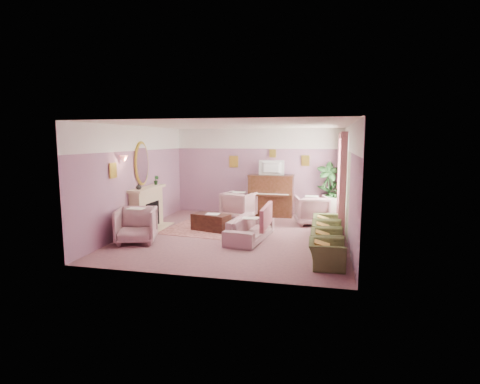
% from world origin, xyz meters
% --- Properties ---
extents(floor, '(5.50, 6.00, 0.01)m').
position_xyz_m(floor, '(0.00, 0.00, 0.00)').
color(floor, '#82535A').
rests_on(floor, ground).
extents(ceiling, '(5.50, 6.00, 0.01)m').
position_xyz_m(ceiling, '(0.00, 0.00, 2.80)').
color(ceiling, white).
rests_on(ceiling, wall_back).
extents(wall_back, '(5.50, 0.02, 2.80)m').
position_xyz_m(wall_back, '(0.00, 3.00, 1.40)').
color(wall_back, slate).
rests_on(wall_back, floor).
extents(wall_front, '(5.50, 0.02, 2.80)m').
position_xyz_m(wall_front, '(0.00, -3.00, 1.40)').
color(wall_front, slate).
rests_on(wall_front, floor).
extents(wall_left, '(0.02, 6.00, 2.80)m').
position_xyz_m(wall_left, '(-2.75, 0.00, 1.40)').
color(wall_left, slate).
rests_on(wall_left, floor).
extents(wall_right, '(0.02, 6.00, 2.80)m').
position_xyz_m(wall_right, '(2.75, 0.00, 1.40)').
color(wall_right, slate).
rests_on(wall_right, floor).
extents(picture_rail_band, '(5.50, 0.01, 0.65)m').
position_xyz_m(picture_rail_band, '(0.00, 2.99, 2.47)').
color(picture_rail_band, white).
rests_on(picture_rail_band, wall_back).
extents(stripe_panel, '(0.01, 3.00, 2.15)m').
position_xyz_m(stripe_panel, '(2.73, 1.30, 1.07)').
color(stripe_panel, beige).
rests_on(stripe_panel, wall_right).
extents(fireplace_surround, '(0.30, 1.40, 1.10)m').
position_xyz_m(fireplace_surround, '(-2.59, 0.20, 0.55)').
color(fireplace_surround, beige).
rests_on(fireplace_surround, floor).
extents(fireplace_inset, '(0.18, 0.72, 0.68)m').
position_xyz_m(fireplace_inset, '(-2.49, 0.20, 0.40)').
color(fireplace_inset, black).
rests_on(fireplace_inset, floor).
extents(fire_ember, '(0.06, 0.54, 0.10)m').
position_xyz_m(fire_ember, '(-2.45, 0.20, 0.22)').
color(fire_ember, orange).
rests_on(fire_ember, floor).
extents(mantel_shelf, '(0.40, 1.55, 0.07)m').
position_xyz_m(mantel_shelf, '(-2.56, 0.20, 1.12)').
color(mantel_shelf, beige).
rests_on(mantel_shelf, fireplace_surround).
extents(hearth, '(0.55, 1.50, 0.02)m').
position_xyz_m(hearth, '(-2.39, 0.20, 0.01)').
color(hearth, beige).
rests_on(hearth, floor).
extents(mirror_frame, '(0.04, 0.72, 1.20)m').
position_xyz_m(mirror_frame, '(-2.70, 0.20, 1.80)').
color(mirror_frame, gold).
rests_on(mirror_frame, wall_left).
extents(mirror_glass, '(0.01, 0.60, 1.06)m').
position_xyz_m(mirror_glass, '(-2.67, 0.20, 1.80)').
color(mirror_glass, white).
rests_on(mirror_glass, wall_left).
extents(sconce_shade, '(0.20, 0.20, 0.16)m').
position_xyz_m(sconce_shade, '(-2.62, -0.85, 1.98)').
color(sconce_shade, '#FF806B').
rests_on(sconce_shade, wall_left).
extents(piano, '(1.40, 0.60, 1.30)m').
position_xyz_m(piano, '(0.50, 2.68, 0.65)').
color(piano, '#422213').
rests_on(piano, floor).
extents(piano_keyshelf, '(1.30, 0.12, 0.06)m').
position_xyz_m(piano_keyshelf, '(0.50, 2.33, 0.72)').
color(piano_keyshelf, '#422213').
rests_on(piano_keyshelf, piano).
extents(piano_keys, '(1.20, 0.08, 0.02)m').
position_xyz_m(piano_keys, '(0.50, 2.33, 0.76)').
color(piano_keys, white).
rests_on(piano_keys, piano).
extents(piano_top, '(1.45, 0.65, 0.04)m').
position_xyz_m(piano_top, '(0.50, 2.68, 1.31)').
color(piano_top, '#422213').
rests_on(piano_top, piano).
extents(television, '(0.80, 0.12, 0.48)m').
position_xyz_m(television, '(0.50, 2.63, 1.60)').
color(television, black).
rests_on(television, piano).
extents(print_back_left, '(0.30, 0.03, 0.38)m').
position_xyz_m(print_back_left, '(-0.80, 2.96, 1.72)').
color(print_back_left, gold).
rests_on(print_back_left, wall_back).
extents(print_back_right, '(0.26, 0.03, 0.34)m').
position_xyz_m(print_back_right, '(1.55, 2.96, 1.78)').
color(print_back_right, gold).
rests_on(print_back_right, wall_back).
extents(print_back_mid, '(0.22, 0.03, 0.26)m').
position_xyz_m(print_back_mid, '(0.50, 2.96, 2.00)').
color(print_back_mid, gold).
rests_on(print_back_mid, wall_back).
extents(print_left_wall, '(0.03, 0.28, 0.36)m').
position_xyz_m(print_left_wall, '(-2.71, -1.20, 1.72)').
color(print_left_wall, gold).
rests_on(print_left_wall, wall_left).
extents(window_blind, '(0.03, 1.40, 1.80)m').
position_xyz_m(window_blind, '(2.70, 1.55, 1.70)').
color(window_blind, silver).
rests_on(window_blind, wall_right).
extents(curtain_left, '(0.16, 0.34, 2.60)m').
position_xyz_m(curtain_left, '(2.62, 0.63, 1.30)').
color(curtain_left, '#A3535D').
rests_on(curtain_left, floor).
extents(curtain_right, '(0.16, 0.34, 2.60)m').
position_xyz_m(curtain_right, '(2.62, 2.47, 1.30)').
color(curtain_right, '#A3535D').
rests_on(curtain_right, floor).
extents(pelmet, '(0.16, 2.20, 0.16)m').
position_xyz_m(pelmet, '(2.62, 1.55, 2.56)').
color(pelmet, '#A3535D').
rests_on(pelmet, wall_right).
extents(mantel_plant, '(0.16, 0.16, 0.28)m').
position_xyz_m(mantel_plant, '(-2.55, 0.75, 1.29)').
color(mantel_plant, '#1E481D').
rests_on(mantel_plant, mantel_shelf).
extents(mantel_vase, '(0.16, 0.16, 0.16)m').
position_xyz_m(mantel_vase, '(-2.55, -0.30, 1.23)').
color(mantel_vase, white).
rests_on(mantel_vase, mantel_shelf).
extents(area_rug, '(2.69, 2.07, 0.01)m').
position_xyz_m(area_rug, '(-0.78, 0.42, 0.01)').
color(area_rug, '#9E5B58').
rests_on(area_rug, floor).
extents(coffee_table, '(1.10, 0.76, 0.45)m').
position_xyz_m(coffee_table, '(-0.80, 0.38, 0.23)').
color(coffee_table, black).
rests_on(coffee_table, floor).
extents(table_paper, '(0.35, 0.28, 0.01)m').
position_xyz_m(table_paper, '(-0.75, 0.38, 0.46)').
color(table_paper, white).
rests_on(table_paper, coffee_table).
extents(sofa, '(0.62, 1.87, 0.76)m').
position_xyz_m(sofa, '(0.41, -0.30, 0.38)').
color(sofa, '#B08689').
rests_on(sofa, floor).
extents(sofa_throw, '(0.09, 1.42, 0.52)m').
position_xyz_m(sofa_throw, '(0.81, -0.30, 0.60)').
color(sofa_throw, '#A3535D').
rests_on(sofa_throw, sofa).
extents(floral_armchair_left, '(0.89, 0.89, 0.93)m').
position_xyz_m(floral_armchair_left, '(-0.42, 2.07, 0.46)').
color(floral_armchair_left, '#B08689').
rests_on(floral_armchair_left, floor).
extents(floral_armchair_right, '(0.89, 0.89, 0.93)m').
position_xyz_m(floral_armchair_right, '(1.82, 1.72, 0.46)').
color(floral_armchair_right, '#B08689').
rests_on(floral_armchair_right, floor).
extents(floral_armchair_front, '(0.89, 0.89, 0.93)m').
position_xyz_m(floral_armchair_front, '(-2.18, -1.18, 0.46)').
color(floral_armchair_front, '#B08689').
rests_on(floral_armchair_front, floor).
extents(olive_chair_a, '(0.56, 0.79, 0.69)m').
position_xyz_m(olive_chair_a, '(2.25, -1.95, 0.34)').
color(olive_chair_a, '#515E2F').
rests_on(olive_chair_a, floor).
extents(olive_chair_b, '(0.56, 0.79, 0.69)m').
position_xyz_m(olive_chair_b, '(2.25, -1.13, 0.34)').
color(olive_chair_b, '#515E2F').
rests_on(olive_chair_b, floor).
extents(olive_chair_c, '(0.56, 0.79, 0.69)m').
position_xyz_m(olive_chair_c, '(2.25, -0.31, 0.34)').
color(olive_chair_c, '#515E2F').
rests_on(olive_chair_c, floor).
extents(olive_chair_d, '(0.56, 0.79, 0.69)m').
position_xyz_m(olive_chair_d, '(2.25, 0.51, 0.34)').
color(olive_chair_d, '#515E2F').
rests_on(olive_chair_d, floor).
extents(side_table, '(0.52, 0.52, 0.70)m').
position_xyz_m(side_table, '(2.39, 2.51, 0.35)').
color(side_table, white).
rests_on(side_table, floor).
extents(side_plant_big, '(0.30, 0.30, 0.34)m').
position_xyz_m(side_plant_big, '(2.39, 2.51, 0.87)').
color(side_plant_big, '#1E481D').
rests_on(side_plant_big, side_table).
extents(side_plant_small, '(0.16, 0.16, 0.28)m').
position_xyz_m(side_plant_small, '(2.51, 2.41, 0.84)').
color(side_plant_small, '#1E481D').
rests_on(side_plant_small, side_table).
extents(palm_pot, '(0.34, 0.34, 0.34)m').
position_xyz_m(palm_pot, '(2.29, 2.62, 0.17)').
color(palm_pot, brown).
rests_on(palm_pot, floor).
extents(palm_plant, '(0.76, 0.76, 1.44)m').
position_xyz_m(palm_plant, '(2.29, 2.62, 1.06)').
color(palm_plant, '#1E481D').
rests_on(palm_plant, palm_pot).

